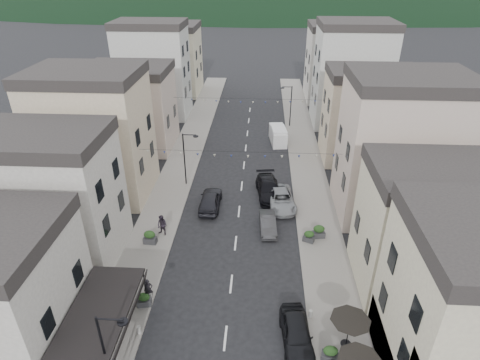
% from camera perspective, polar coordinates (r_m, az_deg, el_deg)
% --- Properties ---
extents(sidewalk_left, '(4.00, 76.00, 0.12)m').
position_cam_1_polar(sidewalk_left, '(49.85, -8.03, 2.90)').
color(sidewalk_left, slate).
rests_on(sidewalk_left, ground).
extents(sidewalk_right, '(4.00, 76.00, 0.12)m').
position_cam_1_polar(sidewalk_right, '(49.25, 9.38, 2.45)').
color(sidewalk_right, slate).
rests_on(sidewalk_right, ground).
extents(boutique_awning, '(3.77, 7.50, 3.28)m').
position_cam_1_polar(boutique_awning, '(26.83, -18.80, -17.24)').
color(boutique_awning, black).
rests_on(boutique_awning, ground).
extents(buildings_row_left, '(10.20, 54.16, 14.00)m').
position_cam_1_polar(buildings_row_left, '(54.55, -14.75, 11.43)').
color(buildings_row_left, '#B0ABA2').
rests_on(buildings_row_left, ground).
extents(buildings_row_right, '(10.20, 54.16, 14.50)m').
position_cam_1_polar(buildings_row_right, '(52.35, 17.26, 10.57)').
color(buildings_row_right, '#C0B298').
rests_on(buildings_row_right, ground).
extents(streetlamp_left_near, '(1.70, 0.56, 6.00)m').
position_cam_1_polar(streetlamp_left_near, '(24.12, -18.22, -21.75)').
color(streetlamp_left_near, black).
rests_on(streetlamp_left_near, ground).
extents(streetlamp_left_far, '(1.70, 0.56, 6.00)m').
position_cam_1_polar(streetlamp_left_far, '(42.67, -7.59, 3.67)').
color(streetlamp_left_far, black).
rests_on(streetlamp_left_far, ground).
extents(streetlamp_right_far, '(1.70, 0.56, 6.00)m').
position_cam_1_polar(streetlamp_right_far, '(58.81, 7.00, 10.94)').
color(streetlamp_right_far, black).
rests_on(streetlamp_right_far, ground).
extents(bollards, '(11.66, 10.26, 0.60)m').
position_cam_1_polar(bollards, '(27.64, -2.21, -21.80)').
color(bollards, gray).
rests_on(bollards, ground).
extents(bunting_near, '(19.00, 0.28, 0.62)m').
position_cam_1_polar(bunting_near, '(37.55, -0.07, 3.56)').
color(bunting_near, black).
rests_on(bunting_near, ground).
extents(bunting_far, '(19.00, 0.28, 0.62)m').
position_cam_1_polar(bunting_far, '(52.42, 0.98, 11.13)').
color(bunting_far, black).
rests_on(bunting_far, ground).
extents(parked_car_a, '(2.30, 4.83, 1.59)m').
position_cam_1_polar(parked_car_a, '(27.71, 8.05, -20.75)').
color(parked_car_a, black).
rests_on(parked_car_a, ground).
extents(parked_car_b, '(1.70, 4.12, 1.33)m').
position_cam_1_polar(parked_car_b, '(36.73, 3.98, -6.20)').
color(parked_car_b, '#2E2D30').
rests_on(parked_car_b, ground).
extents(parked_car_c, '(3.13, 5.71, 1.52)m').
position_cam_1_polar(parked_car_c, '(40.18, 5.89, -2.72)').
color(parked_car_c, gray).
rests_on(parked_car_c, ground).
extents(parked_car_d, '(3.08, 5.96, 1.65)m').
position_cam_1_polar(parked_car_d, '(41.72, 4.09, -1.22)').
color(parked_car_d, black).
rests_on(parked_car_d, ground).
extents(parked_car_e, '(2.05, 4.96, 1.68)m').
position_cam_1_polar(parked_car_e, '(39.77, -4.25, -2.87)').
color(parked_car_e, black).
rests_on(parked_car_e, ground).
extents(delivery_van, '(2.39, 4.85, 2.24)m').
position_cam_1_polar(delivery_van, '(54.03, 5.43, 6.41)').
color(delivery_van, silver).
rests_on(delivery_van, ground).
extents(pedestrian_a, '(0.76, 0.64, 1.77)m').
position_cam_1_polar(pedestrian_a, '(30.50, -12.90, -14.96)').
color(pedestrian_a, black).
rests_on(pedestrian_a, sidewalk_left).
extents(pedestrian_b, '(1.17, 1.05, 1.98)m').
position_cam_1_polar(pedestrian_b, '(36.31, -11.01, -6.35)').
color(pedestrian_b, '#251E28').
rests_on(pedestrian_b, sidewalk_left).
extents(planter_la, '(1.07, 0.71, 1.10)m').
position_cam_1_polar(planter_la, '(30.37, -13.51, -16.21)').
color(planter_la, '#313134').
rests_on(planter_la, sidewalk_left).
extents(planter_lb, '(1.17, 0.71, 1.26)m').
position_cam_1_polar(planter_lb, '(35.76, -12.70, -7.93)').
color(planter_lb, '#2D2D2F').
rests_on(planter_lb, sidewalk_left).
extents(planter_ra, '(1.13, 0.80, 1.15)m').
position_cam_1_polar(planter_ra, '(27.24, 12.69, -22.95)').
color(planter_ra, '#2A2A2C').
rests_on(planter_ra, sidewalk_right).
extents(planter_rb, '(1.11, 0.89, 1.09)m').
position_cam_1_polar(planter_rb, '(35.63, 9.77, -7.91)').
color(planter_rb, '#2C2C2E').
rests_on(planter_rb, sidewalk_right).
extents(planter_rc, '(1.20, 0.80, 1.24)m').
position_cam_1_polar(planter_rc, '(36.24, 11.13, -7.20)').
color(planter_rc, '#2E2F31').
rests_on(planter_rc, sidewalk_right).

